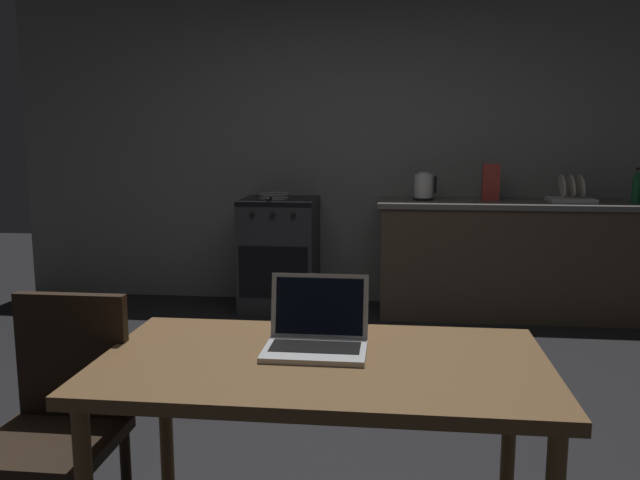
# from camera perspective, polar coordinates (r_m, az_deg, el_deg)

# --- Properties ---
(ground_plane) EXTENTS (12.00, 12.00, 0.00)m
(ground_plane) POSITION_cam_1_polar(r_m,az_deg,el_deg) (3.23, -0.56, -16.95)
(ground_plane) COLOR black
(back_wall) EXTENTS (6.40, 0.10, 2.63)m
(back_wall) POSITION_cam_1_polar(r_m,az_deg,el_deg) (5.57, 5.95, 8.01)
(back_wall) COLOR gray
(back_wall) RESTS_ON ground_plane
(kitchen_counter) EXTENTS (2.16, 0.64, 0.91)m
(kitchen_counter) POSITION_cam_1_polar(r_m,az_deg,el_deg) (5.39, 16.60, -1.54)
(kitchen_counter) COLOR #4C3D2D
(kitchen_counter) RESTS_ON ground_plane
(stove_oven) EXTENTS (0.60, 0.62, 0.91)m
(stove_oven) POSITION_cam_1_polar(r_m,az_deg,el_deg) (5.39, -3.52, -1.21)
(stove_oven) COLOR #2D2D30
(stove_oven) RESTS_ON ground_plane
(dining_table) EXTENTS (1.37, 0.76, 0.75)m
(dining_table) POSITION_cam_1_polar(r_m,az_deg,el_deg) (2.06, 0.23, -12.21)
(dining_table) COLOR brown
(dining_table) RESTS_ON ground_plane
(chair) EXTENTS (0.40, 0.40, 0.91)m
(chair) POSITION_cam_1_polar(r_m,az_deg,el_deg) (2.34, -21.67, -14.06)
(chair) COLOR #2D2116
(chair) RESTS_ON ground_plane
(laptop) EXTENTS (0.32, 0.27, 0.22)m
(laptop) POSITION_cam_1_polar(r_m,az_deg,el_deg) (2.10, -0.32, -8.34)
(laptop) COLOR silver
(laptop) RESTS_ON dining_table
(electric_kettle) EXTENTS (0.18, 0.16, 0.22)m
(electric_kettle) POSITION_cam_1_polar(r_m,az_deg,el_deg) (5.24, 9.02, 4.59)
(electric_kettle) COLOR black
(electric_kettle) RESTS_ON kitchen_counter
(bottle) EXTENTS (0.07, 0.07, 0.27)m
(bottle) POSITION_cam_1_polar(r_m,az_deg,el_deg) (5.49, 25.85, 4.22)
(bottle) COLOR #19592D
(bottle) RESTS_ON kitchen_counter
(frying_pan) EXTENTS (0.26, 0.44, 0.05)m
(frying_pan) POSITION_cam_1_polar(r_m,az_deg,el_deg) (5.30, -4.07, 3.86)
(frying_pan) COLOR gray
(frying_pan) RESTS_ON stove_oven
(cereal_box) EXTENTS (0.13, 0.05, 0.29)m
(cereal_box) POSITION_cam_1_polar(r_m,az_deg,el_deg) (5.31, 14.65, 4.88)
(cereal_box) COLOR #B2382D
(cereal_box) RESTS_ON kitchen_counter
(dish_rack) EXTENTS (0.34, 0.26, 0.21)m
(dish_rack) POSITION_cam_1_polar(r_m,az_deg,el_deg) (5.41, 21.01, 3.63)
(dish_rack) COLOR silver
(dish_rack) RESTS_ON kitchen_counter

